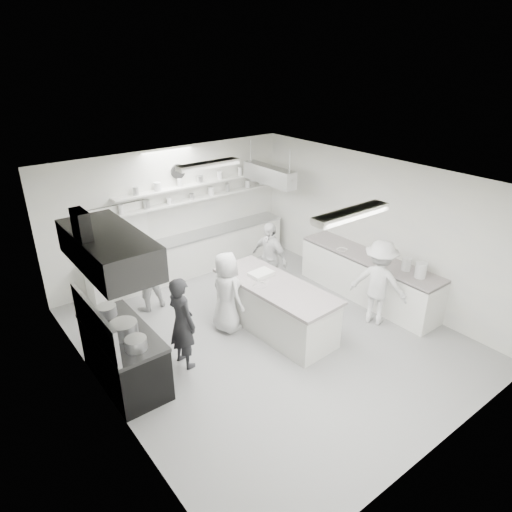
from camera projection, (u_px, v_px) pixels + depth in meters
floor at (266, 336)px, 8.65m from camera, size 6.00×7.00×0.02m
ceiling at (267, 181)px, 7.39m from camera, size 6.00×7.00×0.02m
wall_back at (172, 213)px, 10.54m from camera, size 6.00×0.04×3.00m
wall_front at (447, 363)px, 5.50m from camera, size 6.00×0.04×3.00m
wall_left at (100, 321)px, 6.35m from camera, size 0.04×7.00×3.00m
wall_right at (376, 227)px, 9.69m from camera, size 0.04×7.00×3.00m
stove at (124, 357)px, 7.30m from camera, size 0.80×1.80×0.90m
exhaust_hood at (109, 249)px, 6.51m from camera, size 0.85×2.00×0.50m
back_counter at (192, 254)px, 10.92m from camera, size 5.00×0.60×0.92m
shelf_lower at (200, 198)px, 10.73m from camera, size 4.20×0.26×0.04m
shelf_upper at (200, 184)px, 10.59m from camera, size 4.20×0.26×0.04m
pass_through_window at (119, 227)px, 9.83m from camera, size 1.30×0.04×1.00m
wall_clock at (178, 171)px, 10.23m from camera, size 0.32×0.05×0.32m
right_counter at (368, 278)px, 9.78m from camera, size 0.74×3.30×0.94m
pot_rack at (269, 175)px, 10.53m from camera, size 0.30×1.60×0.40m
light_fixture_front at (351, 214)px, 6.12m from camera, size 1.30×0.25×0.10m
light_fixture_rear at (208, 165)px, 8.72m from camera, size 1.30×0.25×0.10m
prep_island at (275, 308)px, 8.68m from camera, size 1.07×2.54×0.92m
stove_pot at (124, 330)px, 6.94m from camera, size 0.42×0.42×0.28m
cook_stove at (182, 323)px, 7.54m from camera, size 0.46×0.64×1.65m
cook_back at (145, 275)px, 9.24m from camera, size 0.78×0.62×1.56m
cook_island_left at (227, 292)px, 8.53m from camera, size 0.56×0.81×1.60m
cook_island_right at (269, 258)px, 9.87m from camera, size 0.52×1.00×1.64m
cook_right at (379, 283)px, 8.74m from camera, size 1.04×1.28×1.73m
bowl_island_a at (260, 287)px, 8.42m from camera, size 0.26×0.26×0.06m
bowl_island_b at (263, 281)px, 8.61m from camera, size 0.23×0.23×0.06m
bowl_right at (342, 250)px, 9.89m from camera, size 0.25×0.25×0.05m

